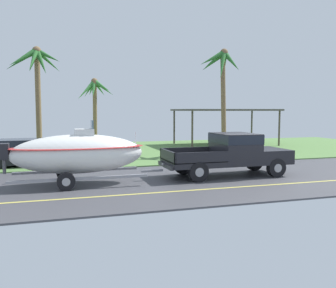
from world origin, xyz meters
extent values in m
cube|color=#424247|center=(0.00, 0.00, -0.03)|extent=(36.00, 8.00, 0.06)
cube|color=#567F42|center=(0.00, 11.00, 0.00)|extent=(36.00, 14.00, 0.11)
cube|color=#DBCC4C|center=(0.00, -1.80, 0.00)|extent=(34.20, 0.12, 0.01)
cube|color=black|center=(-0.85, 0.48, 0.63)|extent=(5.41, 2.03, 0.22)
cube|color=black|center=(1.10, 0.48, 0.93)|extent=(1.51, 2.03, 0.38)
cube|color=black|center=(-0.47, 0.48, 1.29)|extent=(1.62, 2.03, 1.10)
cube|color=black|center=(-0.47, 0.48, 1.61)|extent=(1.64, 2.05, 0.38)
cube|color=black|center=(-2.42, 0.48, 0.76)|extent=(2.27, 2.03, 0.04)
cube|color=black|center=(-2.42, 1.46, 0.96)|extent=(2.27, 0.08, 0.45)
cube|color=black|center=(-2.42, -0.49, 0.96)|extent=(2.27, 0.08, 0.45)
cube|color=black|center=(-3.51, 0.48, 0.96)|extent=(0.08, 2.03, 0.45)
cube|color=#333338|center=(-3.61, 0.48, 0.57)|extent=(0.12, 1.83, 0.16)
sphere|color=#B2B2B7|center=(-3.73, 0.48, 0.62)|extent=(0.10, 0.10, 0.10)
cylinder|color=black|center=(1.02, 1.39, 0.40)|extent=(0.80, 0.28, 0.80)
cylinder|color=#9E9EA3|center=(1.02, 1.39, 0.40)|extent=(0.36, 0.29, 0.36)
cylinder|color=black|center=(1.02, -0.42, 0.40)|extent=(0.80, 0.28, 0.80)
cylinder|color=#9E9EA3|center=(1.02, -0.42, 0.40)|extent=(0.36, 0.29, 0.36)
cylinder|color=black|center=(-2.53, 1.39, 0.40)|extent=(0.80, 0.28, 0.80)
cylinder|color=#9E9EA3|center=(-2.53, 1.39, 0.40)|extent=(0.36, 0.29, 0.36)
cylinder|color=black|center=(-2.53, -0.42, 0.40)|extent=(0.80, 0.28, 0.80)
cylinder|color=#9E9EA3|center=(-2.53, -0.42, 0.40)|extent=(0.36, 0.29, 0.36)
cube|color=gray|center=(-4.18, 0.48, 0.38)|extent=(0.90, 0.10, 0.08)
cube|color=gray|center=(-7.09, 1.42, 0.38)|extent=(4.92, 0.12, 0.10)
cube|color=gray|center=(-7.09, -0.45, 0.38)|extent=(4.92, 0.12, 0.10)
cylinder|color=black|center=(-7.58, 1.48, 0.32)|extent=(0.64, 0.22, 0.64)
cylinder|color=#9E9EA3|center=(-7.58, 1.48, 0.32)|extent=(0.29, 0.23, 0.29)
cylinder|color=black|center=(-7.58, -0.51, 0.32)|extent=(0.64, 0.22, 0.64)
cylinder|color=#9E9EA3|center=(-7.58, -0.51, 0.32)|extent=(0.29, 0.23, 0.29)
ellipsoid|color=white|center=(-7.09, 0.48, 1.17)|extent=(4.97, 1.88, 1.49)
ellipsoid|color=#B22626|center=(-7.09, 0.48, 1.43)|extent=(5.07, 1.92, 0.12)
cube|color=silver|center=(-6.84, 0.48, 1.80)|extent=(0.70, 0.60, 0.65)
cube|color=slate|center=(-6.54, 0.48, 2.27)|extent=(0.06, 0.56, 0.36)
cube|color=black|center=(-9.70, 0.48, 1.36)|extent=(0.36, 0.44, 0.56)
cylinder|color=#4C4C51|center=(-9.70, 0.48, 0.95)|extent=(0.12, 0.12, 0.82)
cylinder|color=silver|center=(-4.86, 0.48, 1.72)|extent=(0.04, 0.04, 0.50)
cube|color=black|center=(-9.03, 5.92, 0.53)|extent=(4.66, 1.87, 0.70)
cube|color=black|center=(-9.27, 5.92, 1.13)|extent=(2.61, 1.72, 0.50)
cylinder|color=black|center=(-7.45, 6.77, 0.33)|extent=(0.66, 0.22, 0.66)
cylinder|color=#9E9EA3|center=(-7.45, 6.77, 0.33)|extent=(0.30, 0.23, 0.30)
cylinder|color=black|center=(-7.45, 5.08, 0.33)|extent=(0.66, 0.22, 0.66)
cylinder|color=#9E9EA3|center=(-7.45, 5.08, 0.33)|extent=(0.30, 0.23, 0.30)
cylinder|color=black|center=(-10.62, 6.77, 0.33)|extent=(0.66, 0.22, 0.66)
cylinder|color=#9E9EA3|center=(-10.62, 6.77, 0.33)|extent=(0.30, 0.23, 0.30)
cylinder|color=#4C4238|center=(8.84, 15.19, 1.39)|extent=(0.14, 0.14, 2.78)
cylinder|color=#4C4238|center=(8.84, 11.00, 1.39)|extent=(0.14, 0.14, 2.78)
cylinder|color=#4C4238|center=(1.59, 15.19, 1.39)|extent=(0.14, 0.14, 2.78)
cylinder|color=#4C4238|center=(1.59, 11.00, 1.39)|extent=(0.14, 0.14, 2.78)
cube|color=#4C4742|center=(5.21, 13.09, 2.85)|extent=(7.75, 4.69, 0.14)
cylinder|color=brown|center=(2.32, 7.47, 3.21)|extent=(0.30, 0.71, 6.43)
cone|color=#2D6B2D|center=(2.83, 7.42, 5.89)|extent=(1.31, 0.50, 1.33)
cone|color=#2D6B2D|center=(2.58, 8.06, 5.60)|extent=(1.04, 1.66, 1.91)
cone|color=#2D6B2D|center=(1.84, 8.04, 5.92)|extent=(1.45, 1.58, 1.36)
cone|color=#2D6B2D|center=(1.49, 7.37, 6.01)|extent=(1.87, 0.58, 1.16)
cone|color=#2D6B2D|center=(1.95, 6.91, 5.57)|extent=(1.19, 1.54, 1.92)
cone|color=#2D6B2D|center=(2.57, 7.04, 5.91)|extent=(0.85, 1.19, 1.23)
sphere|color=brown|center=(2.32, 7.47, 6.42)|extent=(0.48, 0.48, 0.48)
cylinder|color=brown|center=(-4.94, 14.63, 2.50)|extent=(0.31, 0.65, 5.01)
cone|color=#387A38|center=(-4.25, 14.61, 4.49)|extent=(1.58, 0.37, 1.26)
cone|color=#387A38|center=(-4.52, 15.03, 4.49)|extent=(1.20, 1.15, 1.25)
cone|color=#387A38|center=(-5.07, 15.36, 4.51)|extent=(0.61, 1.69, 1.25)
cone|color=#387A38|center=(-5.31, 14.82, 4.42)|extent=(1.08, 0.75, 1.34)
cone|color=#387A38|center=(-5.59, 14.17, 4.32)|extent=(1.67, 1.33, 1.62)
cone|color=#387A38|center=(-5.06, 14.20, 4.42)|extent=(0.71, 1.28, 1.41)
cone|color=#387A38|center=(-4.46, 14.16, 4.63)|extent=(1.37, 1.35, 1.08)
sphere|color=brown|center=(-4.94, 14.63, 5.00)|extent=(0.49, 0.49, 0.49)
cylinder|color=brown|center=(-8.79, 9.32, 3.15)|extent=(0.32, 0.77, 6.30)
cone|color=#286028|center=(-8.15, 9.25, 5.99)|extent=(1.46, 0.49, 0.91)
cone|color=#286028|center=(-8.14, 9.99, 5.77)|extent=(1.60, 1.64, 1.29)
cone|color=#286028|center=(-9.04, 9.87, 5.75)|extent=(0.94, 1.49, 1.37)
cone|color=#286028|center=(-9.67, 9.59, 5.74)|extent=(1.98, 0.85, 1.34)
cone|color=#286028|center=(-9.51, 8.88, 5.80)|extent=(1.81, 1.32, 1.34)
cone|color=#286028|center=(-8.96, 8.54, 5.66)|extent=(0.70, 1.83, 1.51)
cone|color=#286028|center=(-8.54, 8.87, 5.58)|extent=(0.99, 1.35, 1.64)
sphere|color=brown|center=(-8.79, 9.32, 6.29)|extent=(0.51, 0.51, 0.51)
camera|label=1|loc=(-7.93, -13.82, 2.83)|focal=39.37mm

